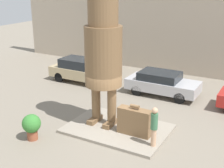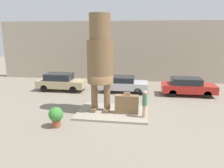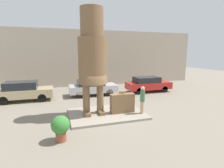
{
  "view_description": "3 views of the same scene",
  "coord_description": "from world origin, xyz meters",
  "px_view_note": "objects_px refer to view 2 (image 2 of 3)",
  "views": [
    {
      "loc": [
        6.0,
        -11.26,
        6.58
      ],
      "look_at": [
        -0.22,
        -0.14,
        2.21
      ],
      "focal_mm": 50.0,
      "sensor_mm": 36.0,
      "label": 1
    },
    {
      "loc": [
        1.91,
        -13.2,
        5.12
      ],
      "look_at": [
        -0.07,
        0.22,
        1.89
      ],
      "focal_mm": 35.0,
      "sensor_mm": 36.0,
      "label": 2
    },
    {
      "loc": [
        -2.75,
        -9.9,
        3.79
      ],
      "look_at": [
        0.43,
        0.3,
        1.85
      ],
      "focal_mm": 28.0,
      "sensor_mm": 36.0,
      "label": 3
    }
  ],
  "objects_px": {
    "parked_car_silver": "(123,84)",
    "tourist": "(145,103)",
    "parked_car_tan": "(61,82)",
    "planter_pot": "(56,116)",
    "statue_figure": "(100,56)",
    "giant_suitcase": "(127,104)",
    "parked_car_red": "(188,86)"
  },
  "relations": [
    {
      "from": "statue_figure",
      "to": "planter_pot",
      "type": "bearing_deg",
      "value": -126.28
    },
    {
      "from": "tourist",
      "to": "parked_car_silver",
      "type": "height_order",
      "value": "tourist"
    },
    {
      "from": "giant_suitcase",
      "to": "tourist",
      "type": "height_order",
      "value": "tourist"
    },
    {
      "from": "parked_car_tan",
      "to": "parked_car_red",
      "type": "height_order",
      "value": "parked_car_tan"
    },
    {
      "from": "statue_figure",
      "to": "parked_car_tan",
      "type": "bearing_deg",
      "value": 133.66
    },
    {
      "from": "statue_figure",
      "to": "giant_suitcase",
      "type": "height_order",
      "value": "statue_figure"
    },
    {
      "from": "tourist",
      "to": "parked_car_red",
      "type": "distance_m",
      "value": 6.72
    },
    {
      "from": "giant_suitcase",
      "to": "tourist",
      "type": "relative_size",
      "value": 0.88
    },
    {
      "from": "giant_suitcase",
      "to": "parked_car_red",
      "type": "bearing_deg",
      "value": 48.36
    },
    {
      "from": "tourist",
      "to": "planter_pot",
      "type": "xyz_separation_m",
      "value": [
        -4.8,
        -1.81,
        -0.37
      ]
    },
    {
      "from": "statue_figure",
      "to": "parked_car_red",
      "type": "height_order",
      "value": "statue_figure"
    },
    {
      "from": "tourist",
      "to": "parked_car_silver",
      "type": "relative_size",
      "value": 0.4
    },
    {
      "from": "parked_car_red",
      "to": "planter_pot",
      "type": "relative_size",
      "value": 3.75
    },
    {
      "from": "parked_car_silver",
      "to": "parked_car_red",
      "type": "height_order",
      "value": "parked_car_red"
    },
    {
      "from": "parked_car_tan",
      "to": "planter_pot",
      "type": "height_order",
      "value": "parked_car_tan"
    },
    {
      "from": "giant_suitcase",
      "to": "statue_figure",
      "type": "bearing_deg",
      "value": 168.74
    },
    {
      "from": "giant_suitcase",
      "to": "tourist",
      "type": "bearing_deg",
      "value": -25.52
    },
    {
      "from": "parked_car_red",
      "to": "statue_figure",
      "type": "bearing_deg",
      "value": -142.63
    },
    {
      "from": "tourist",
      "to": "planter_pot",
      "type": "bearing_deg",
      "value": -159.3
    },
    {
      "from": "statue_figure",
      "to": "parked_car_tan",
      "type": "distance_m",
      "value": 7.26
    },
    {
      "from": "giant_suitcase",
      "to": "parked_car_silver",
      "type": "bearing_deg",
      "value": 98.32
    },
    {
      "from": "parked_car_red",
      "to": "planter_pot",
      "type": "xyz_separation_m",
      "value": [
        -8.32,
        -7.53,
        -0.11
      ]
    },
    {
      "from": "tourist",
      "to": "statue_figure",
      "type": "bearing_deg",
      "value": 162.93
    },
    {
      "from": "parked_car_silver",
      "to": "planter_pot",
      "type": "height_order",
      "value": "parked_car_silver"
    },
    {
      "from": "statue_figure",
      "to": "parked_car_red",
      "type": "distance_m",
      "value": 8.51
    },
    {
      "from": "parked_car_silver",
      "to": "tourist",
      "type": "bearing_deg",
      "value": -72.37
    },
    {
      "from": "statue_figure",
      "to": "tourist",
      "type": "xyz_separation_m",
      "value": [
        2.83,
        -0.87,
        -2.66
      ]
    },
    {
      "from": "planter_pot",
      "to": "giant_suitcase",
      "type": "bearing_deg",
      "value": 32.28
    },
    {
      "from": "tourist",
      "to": "parked_car_tan",
      "type": "xyz_separation_m",
      "value": [
        -7.43,
        5.69,
        -0.23
      ]
    },
    {
      "from": "parked_car_tan",
      "to": "statue_figure",
      "type": "bearing_deg",
      "value": -46.34
    },
    {
      "from": "statue_figure",
      "to": "planter_pot",
      "type": "height_order",
      "value": "statue_figure"
    },
    {
      "from": "giant_suitcase",
      "to": "parked_car_tan",
      "type": "distance_m",
      "value": 8.17
    }
  ]
}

